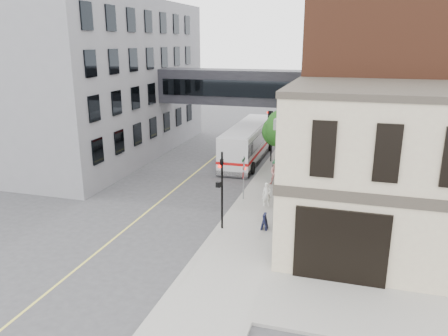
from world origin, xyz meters
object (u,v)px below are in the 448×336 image
Objects in this scene: pedestrian_b at (276,173)px; sandwich_board at (265,221)px; pedestrian_c at (280,163)px; newspaper_box at (277,169)px; pedestrian_a at (267,195)px; bus at (248,141)px.

sandwich_board is at bearing -90.70° from pedestrian_b.
pedestrian_c is (-0.11, 2.52, 0.06)m from pedestrian_b.
newspaper_box is at bearing 95.64° from sandwich_board.
pedestrian_b is at bearing 75.76° from pedestrian_a.
bus reaches higher than pedestrian_b.
sandwich_board is at bearing -101.72° from newspaper_box.
newspaper_box is at bearing 77.39° from pedestrian_a.
bus is 15.65m from sandwich_board.
pedestrian_b is 1.93× the size of sandwich_board.
pedestrian_a is 1.68× the size of sandwich_board.
pedestrian_c is at bearing 86.03° from pedestrian_b.
newspaper_box is (3.39, -4.37, -1.13)m from bus.
pedestrian_a is 0.87× the size of pedestrian_b.
pedestrian_a is 7.06m from pedestrian_c.
newspaper_box is (-0.32, 2.44, -0.38)m from pedestrian_b.
pedestrian_a is 1.53× the size of newspaper_box.
pedestrian_b is at bearing -81.77° from pedestrian_c.
pedestrian_b is (-0.22, 4.52, 0.12)m from pedestrian_a.
pedestrian_b is 2.49m from newspaper_box.
bus is 6.26× the size of pedestrian_c.
pedestrian_c is (3.60, -4.28, -0.69)m from bus.
pedestrian_a is 6.99m from newspaper_box.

